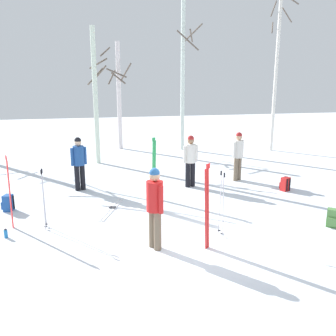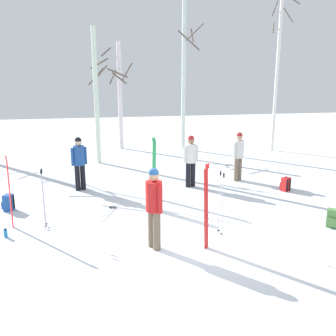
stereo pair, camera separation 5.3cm
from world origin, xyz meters
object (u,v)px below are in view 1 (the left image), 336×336
object	(u,v)px
backpack_1	(333,218)
birch_tree_2	(96,96)
person_1	(190,158)
backpack_0	(285,184)
person_4	(155,203)
ski_poles_0	(222,202)
person_0	(238,153)
ski_pair_planted_2	(207,208)
birch_tree_3	(119,94)
ski_poles_1	(44,197)
water_bottle_0	(6,234)
backpack_2	(8,203)
birch_tree_4	(183,75)
ski_pair_planted_0	(10,193)
birch_tree_5	(276,70)
ski_pair_planted_1	(154,169)
ski_pair_lying_0	(112,209)
person_3	(79,160)

from	to	relation	value
backpack_1	birch_tree_2	xyz separation A→B (m)	(-5.00, 8.52, 2.65)
person_1	birch_tree_2	bearing A→B (deg)	121.65
person_1	backpack_0	world-z (taller)	person_1
person_4	ski_poles_0	xyz separation A→B (m)	(1.57, 0.26, -0.19)
person_0	person_1	world-z (taller)	same
ski_pair_planted_2	birch_tree_3	world-z (taller)	birch_tree_3
ski_poles_1	water_bottle_0	xyz separation A→B (m)	(-0.82, -0.34, -0.67)
ski_poles_1	birch_tree_2	xyz separation A→B (m)	(1.63, 6.94, 2.09)
person_0	birch_tree_2	distance (m)	6.44
backpack_2	birch_tree_4	xyz separation A→B (m)	(7.17, 7.70, 3.54)
person_4	ski_pair_planted_0	distance (m)	3.54
birch_tree_2	person_1	bearing A→B (deg)	-58.35
backpack_2	birch_tree_5	bearing A→B (deg)	28.64
person_4	ski_poles_1	world-z (taller)	person_4
person_4	birch_tree_5	bearing A→B (deg)	49.20
backpack_0	backpack_1	world-z (taller)	same
birch_tree_2	backpack_0	bearing A→B (deg)	-45.47
ski_pair_planted_0	birch_tree_2	size ratio (longest dim) A/B	0.31
person_0	ski_pair_planted_2	world-z (taller)	ski_pair_planted_2
birch_tree_2	birch_tree_3	bearing A→B (deg)	68.15
person_4	ski_poles_0	bearing A→B (deg)	9.51
person_1	ski_pair_planted_0	size ratio (longest dim) A/B	0.97
ski_pair_planted_0	ski_poles_0	distance (m)	4.86
backpack_0	backpack_2	bearing A→B (deg)	178.64
person_0	ski_poles_1	world-z (taller)	person_0
birch_tree_2	birch_tree_5	size ratio (longest dim) A/B	0.73
ski_pair_planted_1	birch_tree_4	size ratio (longest dim) A/B	0.25
ski_poles_0	birch_tree_5	bearing A→B (deg)	54.36
person_1	backpack_1	size ratio (longest dim) A/B	3.90
ski_pair_lying_0	backpack_0	size ratio (longest dim) A/B	3.97
person_4	ski_pair_planted_0	bearing A→B (deg)	149.04
backpack_2	water_bottle_0	world-z (taller)	backpack_2
ski_pair_planted_0	ski_pair_planted_2	xyz separation A→B (m)	(4.05, -2.12, 0.03)
ski_pair_planted_2	ski_poles_1	bearing A→B (deg)	149.48
backpack_1	birch_tree_5	world-z (taller)	birch_tree_5
backpack_0	backpack_1	bearing A→B (deg)	-100.71
water_bottle_0	person_3	bearing A→B (deg)	63.73
ski_poles_0	birch_tree_4	bearing A→B (deg)	78.06
backpack_1	birch_tree_4	bearing A→B (deg)	92.84
birch_tree_2	birch_tree_3	world-z (taller)	birch_tree_2
backpack_2	ski_poles_1	bearing A→B (deg)	-54.26
ski_poles_0	birch_tree_5	xyz separation A→B (m)	(6.57, 9.17, 3.23)
ski_pair_planted_2	backpack_1	world-z (taller)	ski_pair_planted_2
person_0	birch_tree_3	size ratio (longest dim) A/B	0.32
ski_pair_planted_2	water_bottle_0	distance (m)	4.49
ski_pair_planted_2	person_0	bearing A→B (deg)	58.50
ski_pair_planted_0	backpack_1	xyz separation A→B (m)	(7.38, -1.76, -0.66)
person_0	person_3	size ratio (longest dim) A/B	1.00
person_0	person_4	bearing A→B (deg)	-131.32
backpack_2	birch_tree_5	world-z (taller)	birch_tree_5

